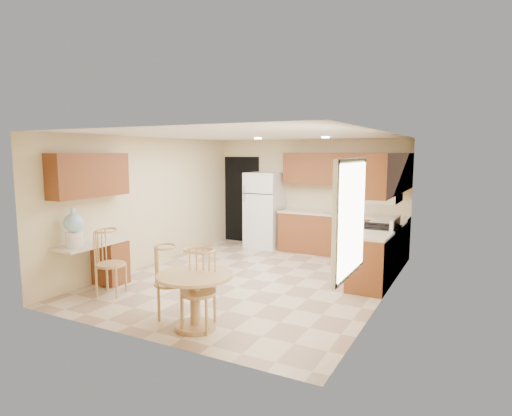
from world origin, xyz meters
The scene contains 30 objects.
floor centered at (0.00, 0.00, 0.00)m, with size 5.50×5.50×0.00m, color #CCB694.
ceiling centered at (0.00, 0.00, 2.50)m, with size 4.50×5.50×0.02m, color white.
wall_back centered at (0.00, 2.75, 1.25)m, with size 4.50×0.02×2.50m, color beige.
wall_front centered at (0.00, -2.75, 1.25)m, with size 4.50×0.02×2.50m, color beige.
wall_left centered at (-2.25, 0.00, 1.25)m, with size 0.02×5.50×2.50m, color beige.
wall_right centered at (2.25, 0.00, 1.25)m, with size 0.02×5.50×2.50m, color beige.
doorway centered at (-1.75, 2.73, 1.05)m, with size 0.90×0.02×2.10m, color black.
base_cab_back centered at (0.88, 2.45, 0.43)m, with size 2.75×0.60×0.87m, color brown.
counter_back centered at (0.88, 2.45, 0.89)m, with size 2.75×0.63×0.04m, color beige.
base_cab_right_a centered at (1.95, 1.85, 0.43)m, with size 0.60×0.59×0.87m, color brown.
counter_right_a centered at (1.95, 1.85, 0.89)m, with size 0.63×0.59×0.04m, color beige.
base_cab_right_b centered at (1.95, 0.40, 0.43)m, with size 0.60×0.80×0.87m, color brown.
counter_right_b centered at (1.95, 0.40, 0.89)m, with size 0.63×0.80×0.04m, color beige.
upper_cab_back centered at (0.88, 2.58, 1.85)m, with size 2.75×0.33×0.70m, color brown.
upper_cab_right centered at (2.08, 1.21, 1.85)m, with size 0.33×2.42×0.70m, color brown.
upper_cab_left centered at (-2.08, -1.60, 1.85)m, with size 0.33×1.40×0.70m, color brown.
sink centered at (0.85, 2.45, 0.91)m, with size 0.78×0.44×0.01m, color silver.
range_hood centered at (2.00, 1.18, 1.42)m, with size 0.50×0.76×0.14m, color silver.
desk_pedestal centered at (-2.00, -1.32, 0.36)m, with size 0.48×0.42×0.72m, color brown.
desk_top centered at (-2.00, -1.70, 0.75)m, with size 0.50×1.20×0.04m, color beige.
window centered at (2.23, -1.85, 1.50)m, with size 0.06×1.12×1.30m.
can_light_a centered at (-0.50, 1.20, 2.48)m, with size 0.14×0.14×0.02m, color white.
can_light_b centered at (0.90, 1.20, 2.48)m, with size 0.14×0.14×0.02m, color white.
refrigerator centered at (-0.95, 2.40, 0.88)m, with size 0.77×0.75×1.75m.
stove centered at (1.92, 1.18, 0.47)m, with size 0.65×0.76×1.09m.
dining_table centered at (0.38, -2.20, 0.47)m, with size 0.96×0.96×0.71m.
chair_table_a centered at (-0.17, -2.11, 0.59)m, with size 0.43×0.53×0.97m.
chair_table_b centered at (0.43, -2.30, 0.61)m, with size 0.44×0.47×1.01m.
chair_desk centered at (-1.55, -1.84, 0.62)m, with size 0.45×0.58×1.02m.
water_crock centered at (-2.00, -2.02, 1.04)m, with size 0.29×0.29×0.60m.
Camera 1 is at (3.46, -6.42, 2.22)m, focal length 30.00 mm.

